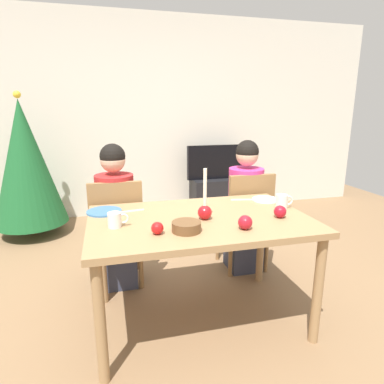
{
  "coord_description": "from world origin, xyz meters",
  "views": [
    {
      "loc": [
        -0.55,
        -1.93,
        1.44
      ],
      "look_at": [
        0.0,
        0.2,
        0.87
      ],
      "focal_mm": 30.82,
      "sensor_mm": 36.0,
      "label": 1
    }
  ],
  "objects_px": {
    "dining_table": "(200,230)",
    "apple_by_left_plate": "(157,228)",
    "person_left_child": "(116,219)",
    "tv_stand": "(215,195)",
    "apple_by_right_mug": "(245,222)",
    "bowl_walnuts": "(186,227)",
    "chair_right": "(246,216)",
    "tv": "(215,162)",
    "plate_left": "(104,211)",
    "person_right_child": "(245,209)",
    "mug_left": "(115,220)",
    "chair_left": "(117,227)",
    "christmas_tree": "(26,163)",
    "apple_near_candle": "(280,212)",
    "candle_centerpiece": "(205,209)",
    "mug_right": "(282,202)",
    "plate_right": "(265,199)"
  },
  "relations": [
    {
      "from": "chair_left",
      "to": "plate_left",
      "type": "bearing_deg",
      "value": -103.54
    },
    {
      "from": "chair_left",
      "to": "apple_near_candle",
      "type": "distance_m",
      "value": 1.28
    },
    {
      "from": "dining_table",
      "to": "apple_by_left_plate",
      "type": "xyz_separation_m",
      "value": [
        -0.31,
        -0.21,
        0.12
      ]
    },
    {
      "from": "chair_right",
      "to": "mug_right",
      "type": "xyz_separation_m",
      "value": [
        0.01,
        -0.56,
        0.29
      ]
    },
    {
      "from": "apple_by_left_plate",
      "to": "person_right_child",
      "type": "bearing_deg",
      "value": 43.42
    },
    {
      "from": "plate_right",
      "to": "apple_by_left_plate",
      "type": "relative_size",
      "value": 2.86
    },
    {
      "from": "person_right_child",
      "to": "mug_left",
      "type": "distance_m",
      "value": 1.34
    },
    {
      "from": "tv",
      "to": "plate_left",
      "type": "relative_size",
      "value": 3.41
    },
    {
      "from": "chair_left",
      "to": "dining_table",
      "type": "bearing_deg",
      "value": -49.8
    },
    {
      "from": "person_left_child",
      "to": "apple_by_right_mug",
      "type": "bearing_deg",
      "value": -51.81
    },
    {
      "from": "person_left_child",
      "to": "tv",
      "type": "xyz_separation_m",
      "value": [
        1.38,
        1.66,
        0.14
      ]
    },
    {
      "from": "dining_table",
      "to": "apple_by_right_mug",
      "type": "bearing_deg",
      "value": -53.17
    },
    {
      "from": "tv_stand",
      "to": "apple_by_left_plate",
      "type": "relative_size",
      "value": 9.08
    },
    {
      "from": "person_right_child",
      "to": "tv_stand",
      "type": "height_order",
      "value": "person_right_child"
    },
    {
      "from": "bowl_walnuts",
      "to": "apple_by_left_plate",
      "type": "distance_m",
      "value": 0.17
    },
    {
      "from": "chair_right",
      "to": "bowl_walnuts",
      "type": "xyz_separation_m",
      "value": [
        -0.74,
        -0.82,
        0.27
      ]
    },
    {
      "from": "dining_table",
      "to": "christmas_tree",
      "type": "bearing_deg",
      "value": 125.29
    },
    {
      "from": "tv",
      "to": "apple_by_left_plate",
      "type": "relative_size",
      "value": 11.21
    },
    {
      "from": "chair_left",
      "to": "bowl_walnuts",
      "type": "xyz_separation_m",
      "value": [
        0.37,
        -0.82,
        0.27
      ]
    },
    {
      "from": "plate_left",
      "to": "apple_by_left_plate",
      "type": "relative_size",
      "value": 3.29
    },
    {
      "from": "person_left_child",
      "to": "tv_stand",
      "type": "relative_size",
      "value": 1.83
    },
    {
      "from": "mug_right",
      "to": "apple_by_left_plate",
      "type": "xyz_separation_m",
      "value": [
        -0.91,
        -0.26,
        -0.02
      ]
    },
    {
      "from": "chair_left",
      "to": "plate_right",
      "type": "relative_size",
      "value": 4.47
    },
    {
      "from": "bowl_walnuts",
      "to": "apple_near_candle",
      "type": "height_order",
      "value": "apple_near_candle"
    },
    {
      "from": "plate_right",
      "to": "apple_by_right_mug",
      "type": "distance_m",
      "value": 0.66
    },
    {
      "from": "dining_table",
      "to": "person_left_child",
      "type": "xyz_separation_m",
      "value": [
        -0.51,
        0.64,
        -0.1
      ]
    },
    {
      "from": "mug_right",
      "to": "apple_near_candle",
      "type": "distance_m",
      "value": 0.2
    },
    {
      "from": "tv",
      "to": "bowl_walnuts",
      "type": "relative_size",
      "value": 4.69
    },
    {
      "from": "plate_right",
      "to": "apple_by_right_mug",
      "type": "height_order",
      "value": "apple_by_right_mug"
    },
    {
      "from": "chair_right",
      "to": "apple_by_right_mug",
      "type": "bearing_deg",
      "value": -114.51
    },
    {
      "from": "tv_stand",
      "to": "bowl_walnuts",
      "type": "bearing_deg",
      "value": -111.87
    },
    {
      "from": "tv_stand",
      "to": "mug_right",
      "type": "distance_m",
      "value": 2.34
    },
    {
      "from": "christmas_tree",
      "to": "bowl_walnuts",
      "type": "relative_size",
      "value": 9.55
    },
    {
      "from": "chair_left",
      "to": "apple_near_candle",
      "type": "height_order",
      "value": "chair_left"
    },
    {
      "from": "bowl_walnuts",
      "to": "chair_right",
      "type": "bearing_deg",
      "value": 48.15
    },
    {
      "from": "bowl_walnuts",
      "to": "dining_table",
      "type": "bearing_deg",
      "value": 56.9
    },
    {
      "from": "candle_centerpiece",
      "to": "plate_left",
      "type": "height_order",
      "value": "candle_centerpiece"
    },
    {
      "from": "dining_table",
      "to": "person_right_child",
      "type": "relative_size",
      "value": 1.19
    },
    {
      "from": "person_right_child",
      "to": "christmas_tree",
      "type": "height_order",
      "value": "christmas_tree"
    },
    {
      "from": "mug_left",
      "to": "plate_left",
      "type": "bearing_deg",
      "value": 102.0
    },
    {
      "from": "chair_right",
      "to": "person_right_child",
      "type": "relative_size",
      "value": 0.77
    },
    {
      "from": "chair_right",
      "to": "plate_right",
      "type": "xyz_separation_m",
      "value": [
        -0.0,
        -0.34,
        0.24
      ]
    },
    {
      "from": "person_right_child",
      "to": "apple_by_right_mug",
      "type": "xyz_separation_m",
      "value": [
        -0.4,
        -0.9,
        0.22
      ]
    },
    {
      "from": "chair_left",
      "to": "person_left_child",
      "type": "bearing_deg",
      "value": 90.0
    },
    {
      "from": "plate_left",
      "to": "chair_right",
      "type": "bearing_deg",
      "value": 15.92
    },
    {
      "from": "christmas_tree",
      "to": "candle_centerpiece",
      "type": "height_order",
      "value": "christmas_tree"
    },
    {
      "from": "mug_right",
      "to": "person_left_child",
      "type": "bearing_deg",
      "value": 152.04
    },
    {
      "from": "chair_left",
      "to": "chair_right",
      "type": "distance_m",
      "value": 1.11
    },
    {
      "from": "chair_left",
      "to": "apple_by_left_plate",
      "type": "distance_m",
      "value": 0.89
    },
    {
      "from": "chair_left",
      "to": "mug_right",
      "type": "height_order",
      "value": "chair_left"
    }
  ]
}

